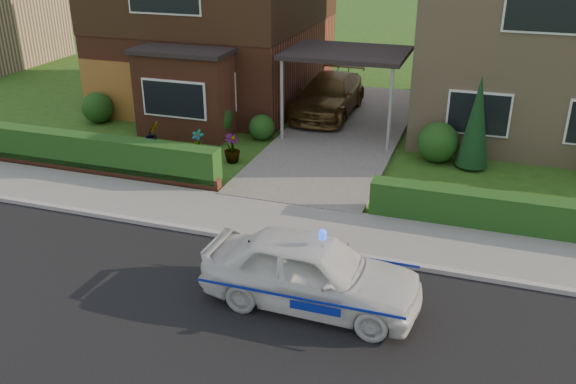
% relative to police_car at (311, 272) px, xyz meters
% --- Properties ---
extents(ground, '(120.00, 120.00, 0.00)m').
position_rel_police_car_xyz_m(ground, '(-1.76, -1.20, -0.69)').
color(ground, '#254B14').
rests_on(ground, ground).
extents(road, '(60.00, 6.00, 0.02)m').
position_rel_police_car_xyz_m(road, '(-1.76, -1.20, -0.69)').
color(road, black).
rests_on(road, ground).
extents(kerb, '(60.00, 0.16, 0.12)m').
position_rel_police_car_xyz_m(kerb, '(-1.76, 1.85, -0.63)').
color(kerb, '#9E9993').
rests_on(kerb, ground).
extents(sidewalk, '(60.00, 2.00, 0.10)m').
position_rel_police_car_xyz_m(sidewalk, '(-1.76, 2.90, -0.64)').
color(sidewalk, slate).
rests_on(sidewalk, ground).
extents(driveway, '(3.80, 12.00, 0.12)m').
position_rel_police_car_xyz_m(driveway, '(-1.76, 9.80, -0.63)').
color(driveway, '#666059').
rests_on(driveway, ground).
extents(house_right, '(7.50, 8.06, 7.25)m').
position_rel_police_car_xyz_m(house_right, '(4.04, 12.79, 2.97)').
color(house_right, tan).
rests_on(house_right, ground).
extents(carport_link, '(3.80, 3.00, 2.77)m').
position_rel_police_car_xyz_m(carport_link, '(-1.76, 9.75, 1.97)').
color(carport_link, black).
rests_on(carport_link, ground).
extents(garage_door, '(2.20, 0.10, 2.10)m').
position_rel_police_car_xyz_m(garage_door, '(-10.01, 8.76, 0.36)').
color(garage_door, brown).
rests_on(garage_door, ground).
extents(dwarf_wall, '(7.70, 0.25, 0.36)m').
position_rel_police_car_xyz_m(dwarf_wall, '(-7.56, 4.10, -0.51)').
color(dwarf_wall, brown).
rests_on(dwarf_wall, ground).
extents(hedge_left, '(7.50, 0.55, 0.90)m').
position_rel_police_car_xyz_m(hedge_left, '(-7.56, 4.25, -0.69)').
color(hedge_left, '#103311').
rests_on(hedge_left, ground).
extents(hedge_right, '(7.50, 0.55, 0.80)m').
position_rel_police_car_xyz_m(hedge_right, '(4.04, 4.15, -0.69)').
color(hedge_right, '#103311').
rests_on(hedge_right, ground).
extents(shrub_left_far, '(1.08, 1.08, 1.08)m').
position_rel_police_car_xyz_m(shrub_left_far, '(-10.26, 8.30, -0.15)').
color(shrub_left_far, '#103311').
rests_on(shrub_left_far, ground).
extents(shrub_left_mid, '(1.32, 1.32, 1.32)m').
position_rel_police_car_xyz_m(shrub_left_mid, '(-5.76, 8.10, -0.03)').
color(shrub_left_mid, '#103311').
rests_on(shrub_left_mid, ground).
extents(shrub_left_near, '(0.84, 0.84, 0.84)m').
position_rel_police_car_xyz_m(shrub_left_near, '(-4.16, 8.40, -0.27)').
color(shrub_left_near, '#103311').
rests_on(shrub_left_near, ground).
extents(shrub_right_near, '(1.20, 1.20, 1.20)m').
position_rel_police_car_xyz_m(shrub_right_near, '(1.44, 8.20, -0.09)').
color(shrub_right_near, '#103311').
rests_on(shrub_right_near, ground).
extents(conifer_a, '(0.90, 0.90, 2.60)m').
position_rel_police_car_xyz_m(conifer_a, '(2.44, 8.00, 0.61)').
color(conifer_a, black).
rests_on(conifer_a, ground).
extents(police_car, '(3.71, 4.08, 1.54)m').
position_rel_police_car_xyz_m(police_car, '(0.00, 0.00, 0.00)').
color(police_car, silver).
rests_on(police_car, ground).
extents(driveway_car, '(1.92, 4.70, 1.36)m').
position_rel_police_car_xyz_m(driveway_car, '(-2.76, 11.52, 0.11)').
color(driveway_car, brown).
rests_on(driveway_car, driveway).
extents(potted_plant_a, '(0.40, 0.27, 0.75)m').
position_rel_police_car_xyz_m(potted_plant_a, '(-5.50, 6.51, -0.31)').
color(potted_plant_a, gray).
rests_on(potted_plant_a, ground).
extents(potted_plant_b, '(0.60, 0.56, 0.86)m').
position_rel_police_car_xyz_m(potted_plant_b, '(-7.10, 6.56, -0.26)').
color(potted_plant_b, gray).
rests_on(potted_plant_b, ground).
extents(potted_plant_c, '(0.62, 0.62, 0.84)m').
position_rel_police_car_xyz_m(potted_plant_c, '(-4.26, 6.22, -0.27)').
color(potted_plant_c, gray).
rests_on(potted_plant_c, ground).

